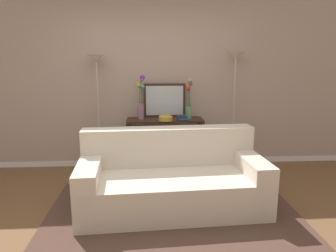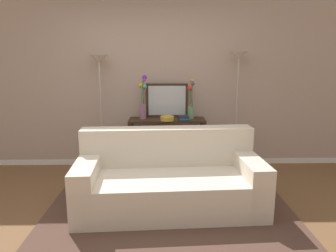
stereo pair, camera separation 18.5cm
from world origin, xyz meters
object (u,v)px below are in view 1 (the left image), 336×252
at_px(vase_tall_flowers, 141,101).
at_px(floor_lamp_right, 235,78).
at_px(fruit_bowl, 166,118).
at_px(book_stack, 182,118).
at_px(wall_mirror, 165,100).
at_px(floor_lamp_left, 97,81).
at_px(console_table, 165,135).
at_px(couch, 171,181).
at_px(book_row_under_console, 148,166).
at_px(vase_short_flowers, 189,102).

bearing_deg(vase_tall_flowers, floor_lamp_right, -0.28).
height_order(fruit_bowl, book_stack, book_stack).
bearing_deg(wall_mirror, fruit_bowl, -89.96).
height_order(floor_lamp_right, book_stack, floor_lamp_right).
bearing_deg(floor_lamp_right, vase_tall_flowers, 179.72).
bearing_deg(floor_lamp_left, book_stack, -6.63).
xyz_separation_m(console_table, floor_lamp_right, (1.06, 0.03, 0.86)).
xyz_separation_m(couch, book_row_under_console, (-0.27, 1.26, -0.25)).
bearing_deg(floor_lamp_right, console_table, -178.64).
height_order(floor_lamp_right, vase_tall_flowers, floor_lamp_right).
height_order(wall_mirror, vase_short_flowers, vase_short_flowers).
relative_size(vase_tall_flowers, book_stack, 3.84).
relative_size(console_table, vase_short_flowers, 1.88).
bearing_deg(wall_mirror, floor_lamp_right, -7.33).
bearing_deg(book_row_under_console, console_table, 0.00).
bearing_deg(fruit_bowl, couch, -90.03).
xyz_separation_m(console_table, vase_tall_flowers, (-0.36, 0.03, 0.53)).
bearing_deg(vase_short_flowers, console_table, -178.73).
xyz_separation_m(floor_lamp_left, book_row_under_console, (0.73, -0.03, -1.33)).
bearing_deg(floor_lamp_left, floor_lamp_right, 0.00).
height_order(couch, floor_lamp_left, floor_lamp_left).
distance_m(couch, book_row_under_console, 1.31).
xyz_separation_m(console_table, fruit_bowl, (0.00, -0.12, 0.29)).
distance_m(console_table, wall_mirror, 0.54).
distance_m(vase_short_flowers, book_stack, 0.27).
distance_m(wall_mirror, fruit_bowl, 0.36).
distance_m(couch, console_table, 1.28).
xyz_separation_m(couch, vase_tall_flowers, (-0.36, 1.29, 0.78)).
relative_size(vase_short_flowers, book_stack, 3.56).
distance_m(vase_short_flowers, fruit_bowl, 0.44).
bearing_deg(book_stack, vase_short_flowers, 48.72).
relative_size(floor_lamp_right, wall_mirror, 2.79).
xyz_separation_m(floor_lamp_right, book_row_under_console, (-1.33, -0.03, -1.36)).
xyz_separation_m(vase_short_flowers, book_stack, (-0.11, -0.13, -0.22)).
xyz_separation_m(vase_tall_flowers, book_row_under_console, (0.09, -0.03, -1.03)).
height_order(floor_lamp_left, book_row_under_console, floor_lamp_left).
relative_size(console_table, floor_lamp_left, 0.66).
distance_m(floor_lamp_left, wall_mirror, 1.06).
relative_size(floor_lamp_right, vase_tall_flowers, 2.73).
bearing_deg(floor_lamp_right, fruit_bowl, -172.02).
relative_size(floor_lamp_left, book_stack, 10.21).
height_order(floor_lamp_right, wall_mirror, floor_lamp_right).
bearing_deg(vase_tall_flowers, console_table, -5.10).
distance_m(floor_lamp_right, wall_mirror, 1.12).
distance_m(console_table, vase_tall_flowers, 0.64).
xyz_separation_m(fruit_bowl, book_row_under_console, (-0.27, 0.12, -0.78)).
height_order(couch, fruit_bowl, couch).
bearing_deg(floor_lamp_right, floor_lamp_left, -180.00).
xyz_separation_m(floor_lamp_left, floor_lamp_right, (2.06, 0.00, 0.04)).
bearing_deg(floor_lamp_right, book_stack, -169.85).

